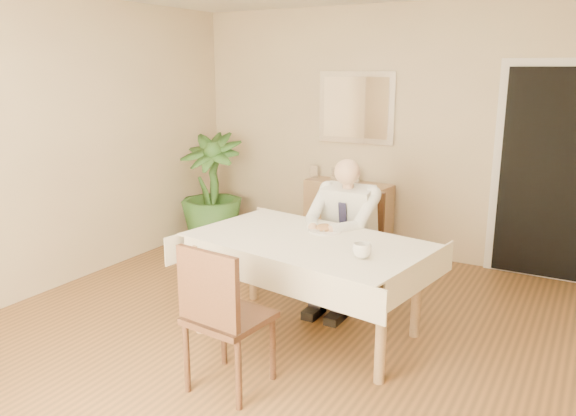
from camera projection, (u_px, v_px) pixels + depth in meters
The scene contains 17 objects.
room at pixel (262, 169), 3.79m from camera, with size 5.00×5.02×2.60m.
doorway at pixel (546, 175), 5.20m from camera, with size 0.96×0.07×2.10m.
mirror at pixel (356, 108), 5.99m from camera, with size 0.86×0.04×0.76m.
dining_table at pixel (307, 250), 4.10m from camera, with size 1.87×1.28×0.75m.
chair_far at pixel (354, 238), 4.88m from camera, with size 0.45×0.45×0.93m.
chair_near at pixel (221, 311), 3.37m from camera, with size 0.49×0.49×0.95m.
seated_man at pixel (341, 228), 4.59m from camera, with size 0.48×0.72×1.24m.
plate at pixel (325, 230), 4.27m from camera, with size 0.26×0.26×0.02m, color white.
food at pixel (325, 228), 4.26m from camera, with size 0.14×0.14×0.06m, color brown.
knife at pixel (326, 231), 4.19m from camera, with size 0.01×0.01×0.13m, color silver.
fork at pixel (317, 230), 4.23m from camera, with size 0.01×0.01×0.13m, color silver.
coffee_mug at pixel (362, 251), 3.67m from camera, with size 0.12×0.12×0.10m, color white.
sideboard at pixel (347, 216), 6.15m from camera, with size 0.95×0.32×0.76m, color #A07A51.
photo_frame_left at pixel (314, 172), 6.29m from camera, with size 0.10×0.02×0.14m, color silver.
photo_frame_center at pixel (336, 174), 6.14m from camera, with size 0.10×0.02×0.14m, color silver.
photo_frame_right at pixel (355, 176), 6.03m from camera, with size 0.10×0.02×0.14m, color silver.
potted_palm at pixel (212, 189), 6.37m from camera, with size 0.70×0.70×1.25m, color #264C1B.
Camera 1 is at (2.00, -3.17, 1.96)m, focal length 35.00 mm.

